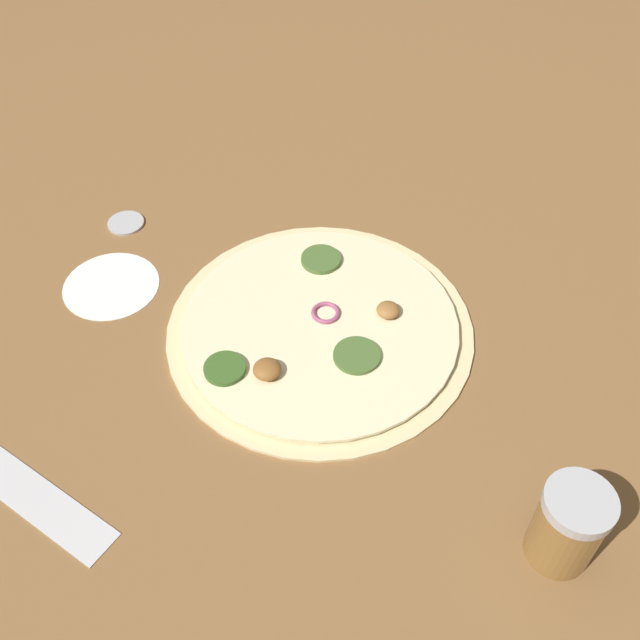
{
  "coord_description": "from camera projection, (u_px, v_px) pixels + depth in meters",
  "views": [
    {
      "loc": [
        -0.31,
        -0.47,
        0.64
      ],
      "look_at": [
        0.0,
        0.0,
        0.02
      ],
      "focal_mm": 42.0,
      "sensor_mm": 36.0,
      "label": 1
    }
  ],
  "objects": [
    {
      "name": "loose_cap",
      "position": [
        126.0,
        222.0,
        0.98
      ],
      "size": [
        0.05,
        0.05,
        0.01
      ],
      "color": "#B2B2B7",
      "rests_on": "ground_plane"
    },
    {
      "name": "pizza",
      "position": [
        320.0,
        327.0,
        0.85
      ],
      "size": [
        0.35,
        0.35,
        0.03
      ],
      "color": "beige",
      "rests_on": "ground_plane"
    },
    {
      "name": "ground_plane",
      "position": [
        320.0,
        330.0,
        0.86
      ],
      "size": [
        3.0,
        3.0,
        0.0
      ],
      "primitive_type": "plane",
      "color": "brown"
    },
    {
      "name": "spice_jar",
      "position": [
        568.0,
        526.0,
        0.64
      ],
      "size": [
        0.06,
        0.06,
        0.09
      ],
      "color": "olive",
      "rests_on": "ground_plane"
    },
    {
      "name": "flour_patch",
      "position": [
        111.0,
        285.0,
        0.9
      ],
      "size": [
        0.12,
        0.12,
        0.0
      ],
      "color": "white",
      "rests_on": "ground_plane"
    }
  ]
}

